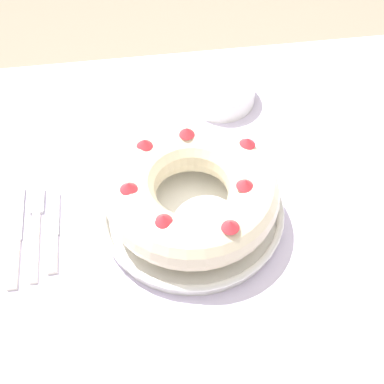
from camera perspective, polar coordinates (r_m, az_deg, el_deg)
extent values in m
cube|color=silver|center=(0.91, 1.17, -4.85)|extent=(1.15, 0.98, 0.03)
cylinder|color=brown|center=(1.58, 16.85, 2.10)|extent=(0.06, 0.06, 0.75)
cylinder|color=white|center=(0.91, 0.00, -2.53)|extent=(0.30, 0.30, 0.01)
torus|color=white|center=(0.89, 0.00, -1.92)|extent=(0.31, 0.31, 0.01)
torus|color=beige|center=(0.86, 0.00, 0.00)|extent=(0.28, 0.28, 0.08)
cone|color=red|center=(0.87, -5.08, 5.25)|extent=(0.04, 0.04, 0.01)
cone|color=red|center=(0.81, -6.80, 0.62)|extent=(0.04, 0.04, 0.01)
cone|color=red|center=(0.77, -3.07, -2.84)|extent=(0.04, 0.04, 0.01)
cone|color=red|center=(0.76, 4.11, -3.46)|extent=(0.03, 0.03, 0.01)
cone|color=red|center=(0.81, 5.78, 0.71)|extent=(0.04, 0.04, 0.01)
cone|color=red|center=(0.87, 5.92, 5.39)|extent=(0.03, 0.03, 0.01)
cone|color=red|center=(0.88, -0.57, 6.51)|extent=(0.03, 0.03, 0.01)
cube|color=white|center=(0.91, -16.40, -5.60)|extent=(0.01, 0.14, 0.01)
cube|color=silver|center=(0.97, -16.17, -0.95)|extent=(0.02, 0.05, 0.01)
cube|color=white|center=(0.90, -18.51, -7.31)|extent=(0.02, 0.09, 0.01)
cube|color=silver|center=(0.96, -18.12, -2.22)|extent=(0.02, 0.11, 0.00)
cube|color=white|center=(0.90, -14.66, -6.40)|extent=(0.02, 0.07, 0.01)
cube|color=silver|center=(0.94, -14.56, -2.27)|extent=(0.02, 0.09, 0.00)
cylinder|color=white|center=(1.10, 3.09, 10.62)|extent=(0.14, 0.14, 0.04)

